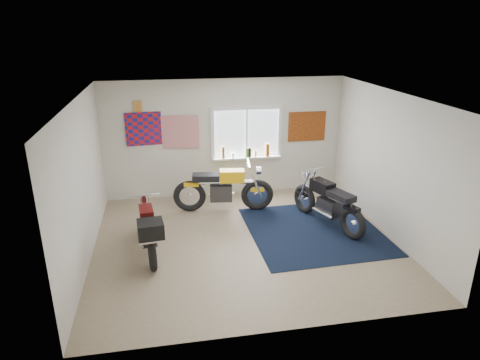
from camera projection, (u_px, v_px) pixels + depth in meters
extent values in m
plane|color=#9E896B|center=(245.00, 242.00, 7.97)|extent=(5.50, 5.50, 0.00)
plane|color=white|center=(246.00, 96.00, 7.04)|extent=(5.50, 5.50, 0.00)
plane|color=silver|center=(225.00, 138.00, 9.82)|extent=(5.50, 0.00, 5.50)
plane|color=silver|center=(285.00, 240.00, 5.20)|extent=(5.50, 0.00, 5.50)
plane|color=silver|center=(82.00, 183.00, 7.05)|extent=(0.00, 5.00, 5.00)
plane|color=silver|center=(390.00, 165.00, 7.97)|extent=(0.00, 5.00, 5.00)
cube|color=black|center=(314.00, 231.00, 8.39)|extent=(2.58, 2.68, 0.01)
cube|color=white|center=(246.00, 133.00, 9.85)|extent=(1.50, 0.02, 1.10)
cube|color=white|center=(247.00, 108.00, 9.63)|extent=(1.66, 0.06, 0.08)
cube|color=white|center=(246.00, 158.00, 10.04)|extent=(1.66, 0.06, 0.08)
cube|color=white|center=(212.00, 135.00, 9.71)|extent=(0.08, 0.06, 1.10)
cube|color=white|center=(280.00, 132.00, 9.97)|extent=(0.08, 0.06, 1.10)
cube|color=white|center=(247.00, 133.00, 9.84)|extent=(0.04, 0.06, 1.10)
cube|color=white|center=(247.00, 158.00, 9.98)|extent=(1.60, 0.16, 0.04)
cylinder|color=brown|center=(223.00, 152.00, 9.82)|extent=(0.07, 0.07, 0.28)
cylinder|color=silver|center=(233.00, 155.00, 9.89)|extent=(0.06, 0.06, 0.12)
cylinder|color=black|center=(250.00, 152.00, 9.94)|extent=(0.06, 0.06, 0.22)
cylinder|color=orange|center=(256.00, 154.00, 9.97)|extent=(0.05, 0.05, 0.14)
cylinder|color=brown|center=(268.00, 150.00, 9.99)|extent=(0.09, 0.09, 0.30)
cylinder|color=#588C42|center=(247.00, 152.00, 9.93)|extent=(0.08, 0.08, 0.22)
plane|color=red|center=(149.00, 129.00, 9.41)|extent=(1.00, 0.07, 1.00)
plane|color=red|center=(179.00, 132.00, 9.53)|extent=(0.90, 0.09, 0.90)
cube|color=#C17C37|center=(137.00, 106.00, 9.20)|extent=(0.18, 0.02, 0.24)
cube|color=#A54C14|center=(307.00, 126.00, 10.06)|extent=(0.90, 0.03, 0.70)
torus|color=black|center=(257.00, 195.00, 9.24)|extent=(0.71, 0.22, 0.70)
torus|color=black|center=(190.00, 196.00, 9.17)|extent=(0.71, 0.22, 0.70)
cylinder|color=white|center=(257.00, 195.00, 9.24)|extent=(0.13, 0.12, 0.11)
cylinder|color=white|center=(190.00, 196.00, 9.17)|extent=(0.13, 0.12, 0.11)
cylinder|color=white|center=(223.00, 182.00, 9.10)|extent=(1.32, 0.26, 0.09)
cube|color=#2A2A2C|center=(221.00, 192.00, 9.18)|extent=(0.50, 0.35, 0.35)
cylinder|color=white|center=(221.00, 194.00, 9.37)|extent=(0.58, 0.15, 0.07)
cube|color=yellow|center=(232.00, 176.00, 9.06)|extent=(0.55, 0.34, 0.25)
cube|color=black|center=(206.00, 177.00, 9.04)|extent=(0.61, 0.36, 0.13)
cube|color=yellow|center=(191.00, 184.00, 9.08)|extent=(0.33, 0.21, 0.08)
cube|color=yellow|center=(257.00, 189.00, 9.20)|extent=(0.31, 0.18, 0.05)
cylinder|color=white|center=(249.00, 163.00, 8.99)|extent=(0.12, 0.65, 0.04)
cylinder|color=white|center=(259.00, 171.00, 9.05)|extent=(0.12, 0.18, 0.17)
torus|color=black|center=(304.00, 199.00, 9.12)|extent=(0.35, 0.64, 0.63)
torus|color=black|center=(353.00, 223.00, 8.00)|extent=(0.35, 0.64, 0.63)
cylinder|color=white|center=(304.00, 199.00, 9.12)|extent=(0.13, 0.14, 0.11)
cylinder|color=white|center=(353.00, 223.00, 8.00)|extent=(0.13, 0.14, 0.11)
cylinder|color=white|center=(328.00, 196.00, 8.45)|extent=(0.54, 1.21, 0.09)
cube|color=#2A2A2C|center=(329.00, 207.00, 8.49)|extent=(0.42, 0.52, 0.34)
cylinder|color=white|center=(323.00, 213.00, 8.45)|extent=(0.26, 0.54, 0.07)
cube|color=black|center=(322.00, 187.00, 8.55)|extent=(0.42, 0.56, 0.24)
cube|color=black|center=(341.00, 196.00, 8.13)|extent=(0.46, 0.62, 0.12)
cube|color=black|center=(352.00, 208.00, 7.94)|extent=(0.26, 0.34, 0.08)
cube|color=black|center=(305.00, 194.00, 9.08)|extent=(0.23, 0.31, 0.05)
cylinder|color=white|center=(312.00, 170.00, 8.73)|extent=(0.59, 0.26, 0.04)
cylinder|color=white|center=(305.00, 174.00, 8.95)|extent=(0.19, 0.15, 0.16)
torus|color=black|center=(146.00, 222.00, 8.10)|extent=(0.18, 0.59, 0.58)
torus|color=black|center=(152.00, 254.00, 6.98)|extent=(0.18, 0.59, 0.58)
cylinder|color=white|center=(146.00, 222.00, 8.10)|extent=(0.10, 0.11, 0.10)
cylinder|color=white|center=(152.00, 254.00, 6.98)|extent=(0.10, 0.11, 0.10)
cylinder|color=white|center=(148.00, 224.00, 7.45)|extent=(0.20, 1.12, 0.08)
cube|color=#2A2A2C|center=(149.00, 235.00, 7.48)|extent=(0.29, 0.42, 0.30)
cylinder|color=white|center=(141.00, 240.00, 7.47)|extent=(0.12, 0.49, 0.06)
cube|color=#450C0B|center=(146.00, 213.00, 7.55)|extent=(0.28, 0.47, 0.21)
cube|color=black|center=(149.00, 226.00, 7.13)|extent=(0.30, 0.51, 0.11)
cube|color=#450C0B|center=(151.00, 240.00, 6.94)|extent=(0.17, 0.28, 0.07)
cube|color=#450C0B|center=(145.00, 217.00, 8.06)|extent=(0.15, 0.26, 0.04)
cylinder|color=white|center=(144.00, 195.00, 7.74)|extent=(0.55, 0.09, 0.03)
cylinder|color=white|center=(144.00, 199.00, 7.95)|extent=(0.15, 0.10, 0.14)
cube|color=black|center=(151.00, 229.00, 6.73)|extent=(0.44, 0.41, 0.27)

